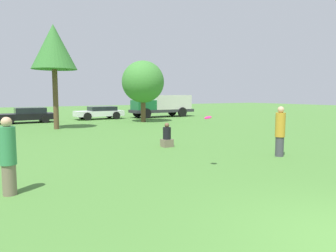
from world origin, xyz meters
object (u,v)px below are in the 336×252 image
at_px(person_catcher, 280,131).
at_px(delivery_truck_green, 163,105).
at_px(person_thrower, 8,156).
at_px(bystander_sitting, 167,137).
at_px(tree_2, 143,82).
at_px(parked_car_black, 28,115).
at_px(frisbee, 208,118).
at_px(tree_1, 54,48).
at_px(parked_car_white, 100,112).

xyz_separation_m(person_catcher, delivery_truck_green, (6.70, 20.03, 0.31)).
xyz_separation_m(person_thrower, bystander_sitting, (6.54, 3.80, -0.48)).
relative_size(person_thrower, tree_2, 0.36).
relative_size(person_catcher, delivery_truck_green, 0.28).
height_order(tree_2, parked_car_black, tree_2).
bearing_deg(tree_2, person_thrower, -126.00).
bearing_deg(tree_2, frisbee, -110.04).
relative_size(person_catcher, frisbee, 8.34).
bearing_deg(tree_1, tree_2, 13.71).
xyz_separation_m(tree_2, delivery_truck_green, (4.48, 4.30, -2.09)).
bearing_deg(parked_car_black, frisbee, 97.22).
bearing_deg(person_catcher, tree_2, -96.68).
distance_m(person_catcher, tree_2, 16.07).
height_order(bystander_sitting, delivery_truck_green, delivery_truck_green).
relative_size(tree_1, tree_2, 1.35).
xyz_separation_m(person_catcher, frisbee, (-3.59, -0.20, 0.67)).
xyz_separation_m(frisbee, bystander_sitting, (1.07, 4.21, -1.18)).
xyz_separation_m(person_catcher, parked_car_white, (0.10, 20.59, -0.30)).
bearing_deg(person_thrower, parked_car_black, 83.14).
xyz_separation_m(bystander_sitting, parked_car_black, (-3.69, 15.96, 0.22)).
bearing_deg(tree_1, person_catcher, -69.56).
height_order(bystander_sitting, parked_car_black, parked_car_black).
height_order(person_catcher, tree_2, tree_2).
bearing_deg(parked_car_white, person_catcher, 89.54).
xyz_separation_m(frisbee, delivery_truck_green, (10.30, 20.24, -0.36)).
distance_m(person_catcher, parked_car_white, 20.59).
bearing_deg(delivery_truck_green, person_thrower, 51.33).
distance_m(person_thrower, tree_2, 19.34).
distance_m(person_thrower, frisbee, 5.53).
bearing_deg(delivery_truck_green, bystander_sitting, 59.89).
bearing_deg(tree_1, parked_car_black, 99.60).
xyz_separation_m(person_thrower, tree_1, (3.87, 13.71, 4.44)).
bearing_deg(delivery_truck_green, parked_car_white, -4.97).
xyz_separation_m(parked_car_black, parked_car_white, (6.31, 0.62, -0.00)).
relative_size(person_catcher, bystander_sitting, 1.75).
xyz_separation_m(frisbee, tree_2, (5.81, 15.94, 1.73)).
distance_m(bystander_sitting, parked_car_black, 16.38).
bearing_deg(parked_car_white, delivery_truck_green, 175.03).
bearing_deg(parked_car_black, person_thrower, 81.62).
height_order(frisbee, tree_1, tree_1).
distance_m(tree_2, delivery_truck_green, 6.55).
distance_m(parked_car_black, parked_car_white, 6.34).
bearing_deg(person_catcher, parked_car_black, -71.38).
height_order(person_catcher, parked_car_black, person_catcher).
bearing_deg(tree_1, delivery_truck_green, 27.18).
relative_size(person_thrower, delivery_truck_green, 0.27).
height_order(person_catcher, parked_car_white, person_catcher).
relative_size(person_thrower, parked_car_black, 0.43).
xyz_separation_m(person_thrower, parked_car_white, (9.16, 20.38, -0.27)).
bearing_deg(frisbee, parked_car_white, 79.92).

